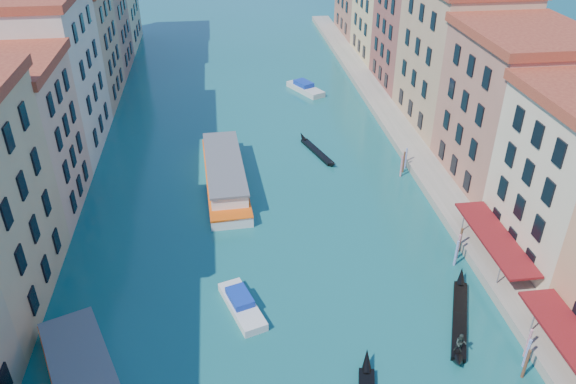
% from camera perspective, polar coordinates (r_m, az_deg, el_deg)
% --- Properties ---
extents(left_bank_palazzos, '(12.80, 128.40, 21.00)m').
position_cam_1_polar(left_bank_palazzos, '(75.13, -24.60, 8.69)').
color(left_bank_palazzos, tan).
rests_on(left_bank_palazzos, ground).
extents(right_bank_palazzos, '(12.80, 128.40, 21.00)m').
position_cam_1_polar(right_bank_palazzos, '(79.26, 18.43, 11.05)').
color(right_bank_palazzos, '#9E3833').
rests_on(right_bank_palazzos, ground).
extents(quay, '(4.00, 140.00, 1.00)m').
position_cam_1_polar(quay, '(79.76, 12.10, 4.85)').
color(quay, gray).
rests_on(quay, ground).
extents(mooring_poles_right, '(1.44, 54.24, 3.20)m').
position_cam_1_polar(mooring_poles_right, '(51.00, 21.62, -12.80)').
color(mooring_poles_right, '#59301E').
rests_on(mooring_poles_right, ground).
extents(vaporetto_far, '(5.60, 20.60, 3.04)m').
position_cam_1_polar(vaporetto_far, '(69.12, -6.44, 1.90)').
color(vaporetto_far, silver).
rests_on(vaporetto_far, ground).
extents(gondola_right, '(5.83, 12.05, 2.53)m').
position_cam_1_polar(gondola_right, '(51.78, 17.06, -12.22)').
color(gondola_right, black).
rests_on(gondola_right, ground).
extents(gondola_far, '(3.97, 10.30, 1.50)m').
position_cam_1_polar(gondola_far, '(76.57, 2.89, 4.23)').
color(gondola_far, black).
rests_on(gondola_far, ground).
extents(motorboat_mid, '(4.16, 7.14, 1.41)m').
position_cam_1_polar(motorboat_mid, '(51.02, -4.73, -11.29)').
color(motorboat_mid, silver).
rests_on(motorboat_mid, ground).
extents(motorboat_far, '(5.82, 8.22, 1.65)m').
position_cam_1_polar(motorboat_far, '(97.48, 1.74, 10.53)').
color(motorboat_far, silver).
rests_on(motorboat_far, ground).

